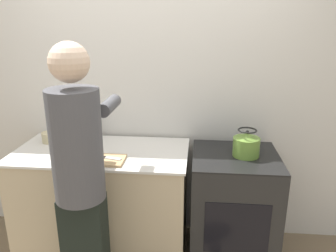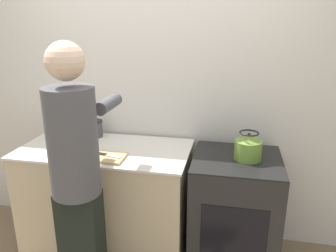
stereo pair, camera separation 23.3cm
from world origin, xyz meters
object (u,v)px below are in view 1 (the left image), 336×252
object	(u,v)px
kettle	(246,145)
canister_jar	(88,131)
bowl_prep	(50,137)
cutting_board	(102,160)
knife	(108,158)
person	(80,174)
oven	(232,210)

from	to	relation	value
kettle	canister_jar	distance (m)	1.32
bowl_prep	cutting_board	bearing A→B (deg)	-32.00
cutting_board	canister_jar	distance (m)	0.51
cutting_board	kettle	size ratio (longest dim) A/B	1.54
knife	kettle	distance (m)	1.02
cutting_board	canister_jar	xyz separation A→B (m)	(-0.25, 0.44, 0.06)
person	cutting_board	xyz separation A→B (m)	(0.04, 0.35, -0.06)
knife	person	bearing A→B (deg)	-88.56
kettle	bowl_prep	size ratio (longest dim) A/B	1.63
person	bowl_prep	world-z (taller)	person
bowl_prep	canister_jar	size ratio (longest dim) A/B	0.86
oven	kettle	bearing A→B (deg)	0.14
oven	cutting_board	distance (m)	1.09
knife	canister_jar	world-z (taller)	canister_jar
cutting_board	knife	bearing A→B (deg)	25.28
person	knife	size ratio (longest dim) A/B	8.91
oven	knife	world-z (taller)	knife
cutting_board	knife	world-z (taller)	knife
cutting_board	kettle	xyz separation A→B (m)	(1.04, 0.17, 0.09)
knife	bowl_prep	xyz separation A→B (m)	(-0.59, 0.33, 0.02)
person	bowl_prep	bearing A→B (deg)	126.46
cutting_board	knife	xyz separation A→B (m)	(0.04, 0.02, 0.01)
oven	canister_jar	xyz separation A→B (m)	(-1.22, 0.27, 0.52)
person	canister_jar	bearing A→B (deg)	105.41
kettle	canister_jar	xyz separation A→B (m)	(-1.29, 0.27, -0.02)
person	kettle	xyz separation A→B (m)	(1.07, 0.53, 0.03)
bowl_prep	person	bearing A→B (deg)	-53.54
oven	person	world-z (taller)	person
kettle	person	bearing A→B (deg)	-153.91
oven	cutting_board	bearing A→B (deg)	-169.84
person	kettle	bearing A→B (deg)	26.09
person	bowl_prep	distance (m)	0.87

